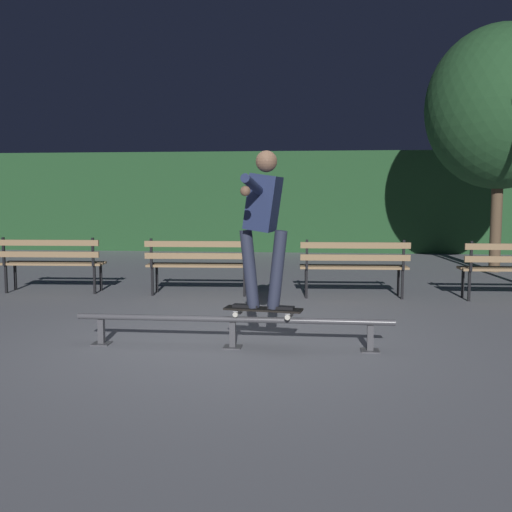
# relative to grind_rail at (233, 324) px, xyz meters

# --- Properties ---
(ground_plane) EXTENTS (90.00, 90.00, 0.00)m
(ground_plane) POSITION_rel_grind_rail_xyz_m (-0.00, 0.18, -0.24)
(ground_plane) COLOR slate
(hedge_backdrop) EXTENTS (24.00, 1.20, 2.68)m
(hedge_backdrop) POSITION_rel_grind_rail_xyz_m (-0.00, 10.66, 1.10)
(hedge_backdrop) COLOR #234C28
(hedge_backdrop) RESTS_ON ground
(grind_rail) EXTENTS (3.22, 0.18, 0.32)m
(grind_rail) POSITION_rel_grind_rail_xyz_m (0.00, 0.00, 0.00)
(grind_rail) COLOR #47474C
(grind_rail) RESTS_ON ground
(skateboard) EXTENTS (0.80, 0.31, 0.09)m
(skateboard) POSITION_rel_grind_rail_xyz_m (0.31, -0.00, 0.15)
(skateboard) COLOR black
(skateboard) RESTS_ON grind_rail
(skateboarder) EXTENTS (0.63, 1.40, 1.56)m
(skateboarder) POSITION_rel_grind_rail_xyz_m (0.31, -0.00, 1.09)
(skateboarder) COLOR black
(skateboarder) RESTS_ON skateboard
(park_bench_leftmost) EXTENTS (1.62, 0.49, 0.88)m
(park_bench_leftmost) POSITION_rel_grind_rail_xyz_m (-3.30, 3.08, 0.30)
(park_bench_leftmost) COLOR black
(park_bench_leftmost) RESTS_ON ground
(park_bench_left_center) EXTENTS (1.62, 0.49, 0.88)m
(park_bench_left_center) POSITION_rel_grind_rail_xyz_m (-0.96, 3.08, 0.30)
(park_bench_left_center) COLOR black
(park_bench_left_center) RESTS_ON ground
(park_bench_right_center) EXTENTS (1.62, 0.49, 0.88)m
(park_bench_right_center) POSITION_rel_grind_rail_xyz_m (1.39, 3.08, 0.30)
(park_bench_right_center) COLOR black
(park_bench_right_center) RESTS_ON ground
(tree_far_right) EXTENTS (2.89, 2.89, 4.82)m
(tree_far_right) POSITION_rel_grind_rail_xyz_m (4.38, 6.48, 2.98)
(tree_far_right) COLOR brown
(tree_far_right) RESTS_ON ground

